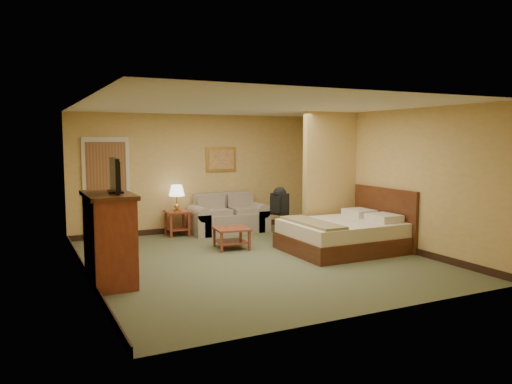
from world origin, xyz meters
TOP-DOWN VIEW (x-y plane):
  - floor at (0.00, 0.00)m, footprint 6.00×6.00m
  - ceiling at (0.00, 0.00)m, footprint 6.00×6.00m
  - back_wall at (0.00, 3.00)m, footprint 5.50×0.02m
  - left_wall at (-2.75, 0.00)m, footprint 0.02×6.00m
  - right_wall at (2.75, 0.00)m, footprint 0.02×6.00m
  - partition at (2.15, 0.93)m, footprint 1.20×0.15m
  - door at (-1.95, 2.96)m, footprint 0.94×0.16m
  - baseboard at (0.00, 2.99)m, footprint 5.50×0.02m
  - loveseat at (0.59, 2.57)m, footprint 1.71×0.80m
  - side_table at (-0.56, 2.65)m, footprint 0.49×0.49m
  - table_lamp at (-0.56, 2.65)m, footprint 0.34×0.34m
  - coffee_table at (-0.02, 0.98)m, footprint 0.69×0.69m
  - wall_picture at (0.59, 2.97)m, footprint 0.72×0.04m
  - dresser at (-2.48, -0.35)m, footprint 0.64×1.22m
  - tv at (-2.38, -0.35)m, footprint 0.23×0.80m
  - bed at (1.82, -0.10)m, footprint 2.06×1.75m
  - backpack at (1.09, 1.11)m, footprint 0.30×0.37m

SIDE VIEW (x-z plane):
  - floor at x=0.00m, z-range 0.00..0.00m
  - baseboard at x=0.00m, z-range 0.00..0.12m
  - loveseat at x=0.59m, z-range -0.15..0.71m
  - coffee_table at x=-0.02m, z-range 0.09..0.48m
  - bed at x=1.82m, z-range -0.26..0.87m
  - side_table at x=-0.56m, z-range 0.09..0.62m
  - dresser at x=-2.48m, z-range 0.01..1.30m
  - backpack at x=1.09m, z-range 0.57..1.13m
  - table_lamp at x=-0.56m, z-range 0.68..1.24m
  - door at x=-1.95m, z-range -0.02..2.08m
  - back_wall at x=0.00m, z-range 0.00..2.60m
  - left_wall at x=-2.75m, z-range 0.00..2.60m
  - right_wall at x=2.75m, z-range 0.00..2.60m
  - partition at x=2.15m, z-range 0.00..2.60m
  - tv at x=-2.38m, z-range 1.28..1.77m
  - wall_picture at x=0.59m, z-range 1.32..1.88m
  - ceiling at x=0.00m, z-range 2.60..2.60m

